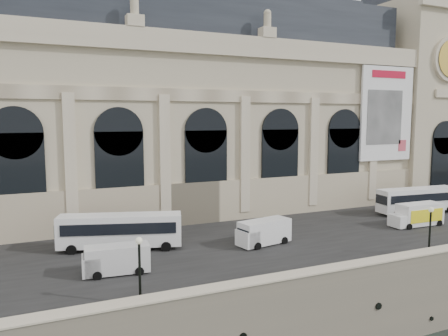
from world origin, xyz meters
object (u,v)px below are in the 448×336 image
(bus_right, at_px, (417,199))
(van_c, at_px, (262,233))
(van_b, at_px, (113,260))
(lamp_right, at_px, (430,232))
(bus_left, at_px, (120,230))
(box_truck, at_px, (417,215))
(lamp_left, at_px, (140,272))

(bus_right, height_order, van_c, bus_right)
(van_b, distance_m, lamp_right, 27.60)
(bus_left, bearing_deg, box_truck, -8.27)
(bus_right, bearing_deg, bus_left, -179.78)
(box_truck, bearing_deg, bus_right, 42.22)
(bus_right, bearing_deg, van_c, -170.37)
(bus_right, distance_m, lamp_right, 19.30)
(bus_right, bearing_deg, lamp_right, -134.78)
(van_b, bearing_deg, van_c, 8.64)
(bus_left, xyz_separation_m, bus_right, (38.44, 0.15, -0.02))
(bus_right, xyz_separation_m, lamp_right, (-13.59, -13.69, 0.41))
(bus_left, bearing_deg, van_b, -105.56)
(bus_right, height_order, lamp_left, lamp_left)
(bus_right, xyz_separation_m, van_b, (-40.23, -6.56, -0.69))
(van_c, distance_m, box_truck, 20.05)
(bus_right, distance_m, box_truck, 7.38)
(van_c, bearing_deg, bus_left, 162.15)
(van_c, relative_size, lamp_right, 1.27)
(van_b, xyz_separation_m, van_c, (14.74, 2.24, 0.07))
(van_c, distance_m, lamp_right, 15.18)
(bus_left, bearing_deg, lamp_right, -28.59)
(van_c, xyz_separation_m, box_truck, (20.04, -0.62, 0.07))
(van_b, relative_size, box_truck, 0.82)
(van_c, height_order, box_truck, box_truck)
(box_truck, xyz_separation_m, lamp_right, (-8.14, -8.75, 0.96))
(box_truck, relative_size, lamp_left, 1.41)
(bus_right, distance_m, van_c, 25.86)
(lamp_left, bearing_deg, bus_left, 84.94)
(van_c, relative_size, lamp_left, 1.24)
(bus_right, bearing_deg, lamp_left, -161.57)
(bus_left, height_order, van_c, bus_left)
(box_truck, bearing_deg, lamp_left, -166.41)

